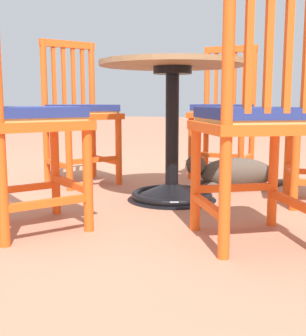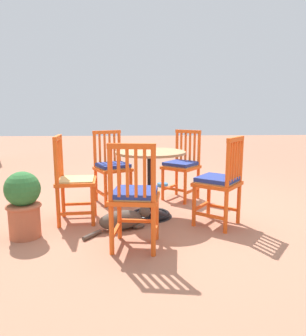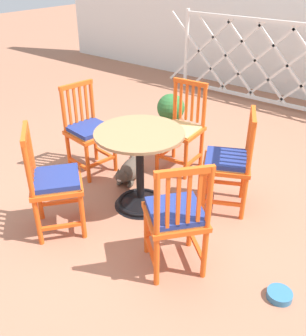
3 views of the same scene
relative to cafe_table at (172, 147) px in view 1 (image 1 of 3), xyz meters
The scene contains 7 objects.
ground_plane 0.32m from the cafe_table, 65.76° to the right, with size 24.00×24.00×0.00m, color #A36B51.
cafe_table is the anchor object (origin of this frame).
orange_chair_facing_out 0.84m from the cafe_table, 32.53° to the right, with size 0.56×0.56×0.91m.
orange_chair_at_corner 0.79m from the cafe_table, 36.88° to the left, with size 0.54×0.54×0.91m.
orange_chair_near_fence 0.85m from the cafe_table, 168.15° to the left, with size 0.45×0.45×0.91m.
orange_chair_tucked_in 0.77m from the cafe_table, 114.85° to the right, with size 0.56×0.56×0.91m.
tabby_cat 0.50m from the cafe_table, 143.42° to the left, with size 0.46×0.65×0.23m.
Camera 1 is at (2.19, 0.67, 0.53)m, focal length 46.75 mm.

